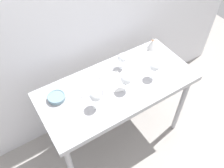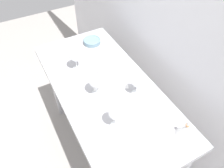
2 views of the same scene
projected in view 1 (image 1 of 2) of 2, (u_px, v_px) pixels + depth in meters
The scene contains 11 objects.
ground_plane at pixel (116, 136), 2.74m from camera, with size 6.00×6.00×0.00m, color gray.
back_wall at pixel (87, 18), 2.05m from camera, with size 3.80×0.04×2.60m, color silver.
steel_counter at pixel (118, 92), 2.14m from camera, with size 1.40×0.65×0.90m.
wine_glass_near_left at pixel (96, 96), 1.81m from camera, with size 0.10×0.10×0.18m.
wine_glass_near_right at pixel (154, 67), 2.03m from camera, with size 0.09×0.09×0.18m.
wine_glass_near_center at pixel (126, 79), 1.94m from camera, with size 0.10×0.10×0.18m.
wine_glass_far_right at pixel (122, 58), 2.12m from camera, with size 0.09×0.09×0.16m.
open_notebook at pixel (101, 83), 2.07m from camera, with size 0.43×0.36×0.01m.
tasting_sheet_upper at pixel (142, 61), 2.26m from camera, with size 0.17×0.22×0.00m, color white.
tasting_bowl at pixel (56, 97), 1.94m from camera, with size 0.15×0.15×0.04m.
decanter_funnel at pixel (152, 44), 2.36m from camera, with size 0.10×0.10×0.14m.
Camera 1 is at (-0.78, -1.14, 2.44)m, focal length 37.96 mm.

